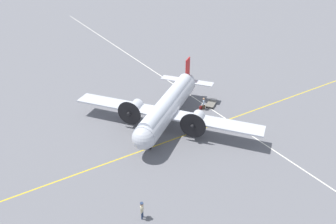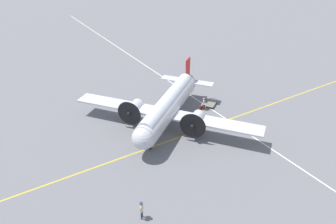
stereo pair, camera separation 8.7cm
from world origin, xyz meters
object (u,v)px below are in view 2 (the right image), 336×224
Objects in this scene: suitcase_upright_spare at (204,107)px; crew_foreground at (141,209)px; baggage_cart at (211,104)px; suitcase_near_door at (201,108)px; airliner_main at (167,107)px; passenger_boarding at (204,102)px.

crew_foreground is at bearing -142.21° from suitcase_upright_spare.
baggage_cart is at bearing -9.51° from crew_foreground.
baggage_cart is at bearing 8.39° from suitcase_upright_spare.
suitcase_near_door is at bearing -6.62° from crew_foreground.
airliner_main reaches higher than suitcase_near_door.
baggage_cart is at bearing 151.35° from airliner_main.
passenger_boarding is 0.86m from suitcase_near_door.
passenger_boarding is at bearing -32.15° from suitcase_near_door.
passenger_boarding is 1.78m from baggage_cart.
crew_foreground is at bearing 12.85° from airliner_main.
suitcase_near_door is 0.23× the size of baggage_cart.
passenger_boarding is 2.81× the size of suitcase_upright_spare.
crew_foreground is at bearing 0.76° from baggage_cart.
airliner_main reaches higher than suitcase_upright_spare.
airliner_main is 32.09× the size of suitcase_upright_spare.
airliner_main is 8.35× the size of baggage_cart.
crew_foreground is 19.43m from suitcase_near_door.
passenger_boarding is 3.18× the size of suitcase_near_door.
airliner_main is 6.38m from suitcase_near_door.
crew_foreground is at bearing -7.65° from passenger_boarding.
crew_foreground is 21.01m from baggage_cart.
baggage_cart is (1.87, 0.14, 0.03)m from suitcase_near_door.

